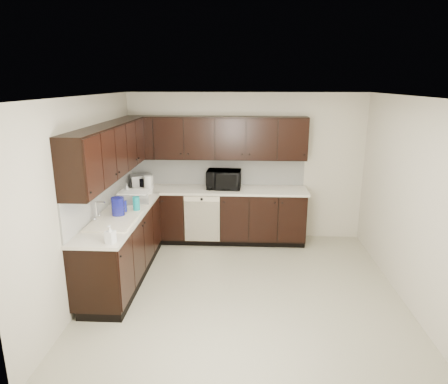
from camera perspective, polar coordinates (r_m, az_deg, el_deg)
The scene contains 20 objects.
floor at distance 5.43m, azimuth 2.91°, elevation -13.91°, with size 4.00×4.00×0.00m, color #ACA88E.
ceiling at distance 4.74m, azimuth 3.33°, elevation 13.47°, with size 4.00×4.00×0.00m, color white.
wall_back at distance 6.88m, azimuth 3.09°, elevation 3.60°, with size 4.00×0.02×2.50m, color beige.
wall_left at distance 5.32m, azimuth -18.97°, elevation -0.79°, with size 0.02×4.00×2.50m, color beige.
wall_right at distance 5.34m, azimuth 25.11°, elevation -1.37°, with size 0.02×4.00×2.50m, color beige.
wall_front at distance 3.08m, azimuth 3.15°, elevation -11.88°, with size 4.00×0.02×2.50m, color beige.
lower_cabinets at distance 6.34m, azimuth -6.19°, elevation -5.41°, with size 3.00×2.80×0.90m.
countertop at distance 6.17m, azimuth -6.35°, elevation -1.02°, with size 3.03×2.83×0.04m.
backsplash at distance 6.34m, azimuth -7.99°, elevation 1.80°, with size 3.00×2.80×0.48m.
upper_cabinets at distance 6.10m, azimuth -7.33°, elevation 6.93°, with size 3.00×2.80×0.70m.
dishwasher at distance 6.53m, azimuth -3.16°, elevation -3.46°, with size 0.58×0.04×0.78m.
sink at distance 5.31m, azimuth -15.47°, elevation -4.72°, with size 0.54×0.82×0.42m.
microwave at distance 6.64m, azimuth -0.02°, elevation 1.82°, with size 0.56×0.38×0.31m, color black.
soap_bottle_a at distance 4.59m, azimuth -15.94°, elevation -5.81°, with size 0.09×0.10×0.21m, color gray.
soap_bottle_b at distance 6.17m, azimuth -13.66°, elevation 0.01°, with size 0.09×0.10×0.25m, color gray.
toaster_oven at distance 6.86m, azimuth -11.71°, elevation 1.55°, with size 0.35×0.26×0.22m, color #B0AFB2.
storage_bin at distance 6.04m, azimuth -12.68°, elevation -0.70°, with size 0.41×0.30×0.16m, color white.
blue_pitcher at distance 5.45m, azimuth -14.90°, elevation -2.09°, with size 0.17×0.17×0.26m, color #101496.
teal_tumbler at distance 5.60m, azimuth -12.42°, elevation -1.70°, with size 0.09×0.09×0.21m, color #0D8990.
paper_towel_roll at distance 6.47m, azimuth -10.79°, elevation 1.05°, with size 0.13×0.13×0.28m, color silver.
Camera 1 is at (-0.03, -4.73, 2.66)m, focal length 32.00 mm.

